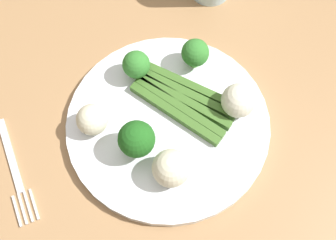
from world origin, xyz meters
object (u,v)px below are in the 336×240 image
object	(u,v)px
broccoli_outer_edge	(195,53)
cauliflower_back_right	(171,168)
broccoli_near_center	(136,65)
fork	(15,171)
plate	(168,124)
cauliflower_mid	(92,120)
cauliflower_front	(238,101)
broccoli_right	(137,139)
asparagus_bundle	(184,101)
dining_table	(204,140)

from	to	relation	value
broccoli_outer_edge	cauliflower_back_right	bearing A→B (deg)	41.93
broccoli_near_center	fork	bearing A→B (deg)	4.85
plate	broccoli_near_center	distance (m)	0.10
cauliflower_mid	cauliflower_front	size ratio (longest dim) A/B	0.90
broccoli_right	fork	world-z (taller)	broccoli_right
broccoli_outer_edge	cauliflower_front	size ratio (longest dim) A/B	1.03
asparagus_bundle	broccoli_right	size ratio (longest dim) A/B	2.67
plate	dining_table	bearing A→B (deg)	159.66
cauliflower_back_right	asparagus_bundle	bearing A→B (deg)	-136.28
broccoli_near_center	cauliflower_mid	bearing A→B (deg)	18.85
dining_table	plate	bearing A→B (deg)	-20.34
dining_table	asparagus_bundle	distance (m)	0.13
broccoli_right	broccoli_outer_edge	world-z (taller)	broccoli_right
plate	cauliflower_front	xyz separation A→B (m)	(-0.09, 0.04, 0.03)
broccoli_outer_edge	cauliflower_front	bearing A→B (deg)	91.06
broccoli_near_center	fork	distance (m)	0.23
dining_table	broccoli_right	distance (m)	0.19
dining_table	broccoli_near_center	world-z (taller)	broccoli_near_center
broccoli_near_center	cauliflower_front	distance (m)	0.16
plate	broccoli_right	size ratio (longest dim) A/B	4.76
broccoli_near_center	cauliflower_mid	world-z (taller)	broccoli_near_center
dining_table	broccoli_outer_edge	bearing A→B (deg)	-110.91
asparagus_bundle	broccoli_outer_edge	distance (m)	0.07
dining_table	cauliflower_back_right	bearing A→B (deg)	22.45
asparagus_bundle	cauliflower_back_right	size ratio (longest dim) A/B	3.23
plate	cauliflower_mid	xyz separation A→B (m)	(0.09, -0.06, 0.03)
broccoli_outer_edge	broccoli_near_center	bearing A→B (deg)	-23.32
cauliflower_back_right	cauliflower_mid	distance (m)	0.13
cauliflower_back_right	cauliflower_mid	bearing A→B (deg)	-69.73
fork	cauliflower_back_right	bearing A→B (deg)	64.23
broccoli_right	cauliflower_back_right	bearing A→B (deg)	104.75
plate	cauliflower_mid	bearing A→B (deg)	-32.42
cauliflower_back_right	cauliflower_front	size ratio (longest dim) A/B	1.03
fork	dining_table	bearing A→B (deg)	84.28
broccoli_near_center	cauliflower_back_right	bearing A→B (deg)	71.31
asparagus_bundle	cauliflower_back_right	xyz separation A→B (m)	(0.08, 0.08, 0.02)
plate	cauliflower_back_right	distance (m)	0.09
dining_table	broccoli_outer_edge	distance (m)	0.17
asparagus_bundle	broccoli_near_center	distance (m)	0.09
broccoli_right	broccoli_near_center	world-z (taller)	broccoli_right
asparagus_bundle	cauliflower_front	world-z (taller)	cauliflower_front
broccoli_outer_edge	plate	bearing A→B (deg)	31.16
broccoli_outer_edge	cauliflower_front	distance (m)	0.10
broccoli_right	cauliflower_back_right	xyz separation A→B (m)	(-0.01, 0.06, -0.01)
cauliflower_mid	cauliflower_front	xyz separation A→B (m)	(-0.18, 0.10, 0.00)
asparagus_bundle	fork	world-z (taller)	asparagus_bundle
dining_table	fork	xyz separation A→B (m)	(0.28, -0.09, 0.10)
asparagus_bundle	broccoli_outer_edge	xyz separation A→B (m)	(-0.05, -0.04, 0.02)
plate	broccoli_near_center	size ratio (longest dim) A/B	5.84
plate	broccoli_right	xyz separation A→B (m)	(0.06, 0.01, 0.04)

